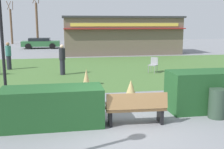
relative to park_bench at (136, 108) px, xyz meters
name	(u,v)px	position (x,y,z in m)	size (l,w,h in m)	color
ground_plane	(121,130)	(-0.50, -0.35, -0.48)	(80.00, 80.00, 0.00)	slate
lawn_patch	(88,69)	(-0.50, 9.68, -0.48)	(36.00, 12.00, 0.01)	#446B33
park_bench	(136,108)	(0.00, 0.00, 0.00)	(1.72, 0.61, 0.95)	#9E7547
hedge_left	(53,107)	(-2.31, 0.34, 0.06)	(2.78, 1.10, 1.08)	#1E4C23
hedge_right	(208,91)	(2.67, 0.87, 0.18)	(2.63, 1.10, 1.31)	#1E4C23
ornamental_grass_behind_left	(131,92)	(0.31, 1.88, -0.03)	(0.62, 0.62, 0.90)	tan
ornamental_grass_behind_right	(86,88)	(-1.22, 2.02, 0.17)	(0.60, 0.60, 1.31)	tan
lamppost_mid	(1,28)	(-4.26, 4.00, 2.17)	(0.36, 0.36, 4.22)	black
trash_bin	(217,103)	(2.56, 0.12, -0.03)	(0.52, 0.52, 0.90)	#2D4233
food_kiosk	(122,35)	(3.46, 18.11, 1.26)	(10.91, 4.02, 3.45)	#6B5B4C
cafe_chair_east	(154,64)	(3.17, 7.93, 0.05)	(0.62, 0.62, 0.89)	gray
person_strolling	(62,59)	(-2.03, 8.16, 0.38)	(0.34, 0.34, 1.69)	#23232D
person_standing	(9,56)	(-5.29, 10.52, 0.38)	(0.34, 0.34, 1.69)	#23232D
parked_car_west_slot	(41,43)	(-4.46, 25.17, 0.16)	(4.25, 2.16, 1.20)	#2D6638
tree_left_bg	(37,23)	(-5.04, 28.27, 2.32)	(0.91, 0.96, 6.32)	brown
tree_right_bg	(11,26)	(-8.87, 32.83, 2.03)	(0.91, 0.96, 5.76)	brown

